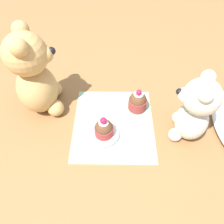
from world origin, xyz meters
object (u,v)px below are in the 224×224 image
at_px(teddy_bear_tan, 33,76).
at_px(cupcake_near_cream_bear, 136,101).
at_px(cupcake_near_tan_bear, 102,129).
at_px(saucer_plate, 102,134).
at_px(teddy_bear_cream, 193,110).

xyz_separation_m(teddy_bear_tan, cupcake_near_cream_bear, (0.01, 0.30, -0.09)).
height_order(teddy_bear_tan, cupcake_near_tan_bear, teddy_bear_tan).
height_order(cupcake_near_cream_bear, saucer_plate, cupcake_near_cream_bear).
bearing_deg(cupcake_near_tan_bear, cupcake_near_cream_bear, 136.27).
distance_m(teddy_bear_cream, teddy_bear_tan, 0.45).
bearing_deg(teddy_bear_tan, teddy_bear_cream, -116.42).
height_order(teddy_bear_tan, cupcake_near_cream_bear, teddy_bear_tan).
bearing_deg(saucer_plate, teddy_bear_cream, 93.49).
bearing_deg(saucer_plate, teddy_bear_tan, -120.39).
relative_size(teddy_bear_cream, teddy_bear_tan, 0.77).
height_order(teddy_bear_cream, teddy_bear_tan, teddy_bear_tan).
height_order(teddy_bear_cream, cupcake_near_tan_bear, teddy_bear_cream).
distance_m(teddy_bear_tan, cupcake_near_tan_bear, 0.24).
relative_size(cupcake_near_cream_bear, cupcake_near_tan_bear, 1.09).
relative_size(cupcake_near_cream_bear, saucer_plate, 0.87).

